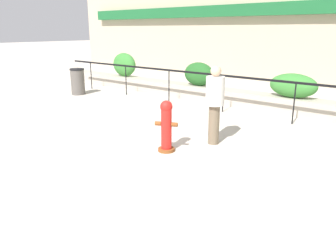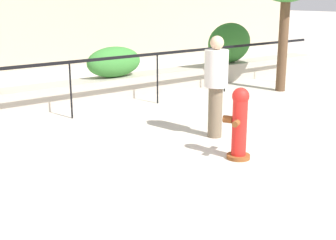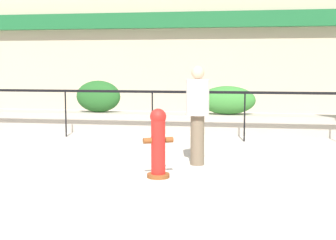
{
  "view_description": "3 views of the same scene",
  "coord_description": "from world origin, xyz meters",
  "px_view_note": "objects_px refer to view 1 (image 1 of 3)",
  "views": [
    {
      "loc": [
        4.95,
        -3.75,
        2.46
      ],
      "look_at": [
        0.53,
        1.6,
        0.53
      ],
      "focal_mm": 35.0,
      "sensor_mm": 36.0,
      "label": 1
    },
    {
      "loc": [
        -4.15,
        -3.31,
        2.37
      ],
      "look_at": [
        0.28,
        2.2,
        0.48
      ],
      "focal_mm": 50.0,
      "sensor_mm": 36.0,
      "label": 2
    },
    {
      "loc": [
        2.12,
        -5.82,
        1.75
      ],
      "look_at": [
        0.85,
        2.0,
        0.81
      ],
      "focal_mm": 50.0,
      "sensor_mm": 36.0,
      "label": 3
    }
  ],
  "objects_px": {
    "hedge_bush_1": "(199,74)",
    "pedestrian": "(215,100)",
    "trash_bin": "(78,81)",
    "hedge_bush_0": "(124,65)",
    "fire_hydrant": "(166,126)",
    "hedge_bush_2": "(293,86)"
  },
  "relations": [
    {
      "from": "fire_hydrant",
      "to": "hedge_bush_1",
      "type": "bearing_deg",
      "value": 117.4
    },
    {
      "from": "hedge_bush_1",
      "to": "hedge_bush_2",
      "type": "xyz_separation_m",
      "value": [
        3.37,
        0.0,
        -0.06
      ]
    },
    {
      "from": "hedge_bush_0",
      "to": "hedge_bush_1",
      "type": "height_order",
      "value": "hedge_bush_0"
    },
    {
      "from": "hedge_bush_0",
      "to": "hedge_bush_1",
      "type": "distance_m",
      "value": 3.87
    },
    {
      "from": "hedge_bush_1",
      "to": "pedestrian",
      "type": "distance_m",
      "value": 4.82
    },
    {
      "from": "hedge_bush_1",
      "to": "trash_bin",
      "type": "relative_size",
      "value": 1.18
    },
    {
      "from": "hedge_bush_1",
      "to": "hedge_bush_2",
      "type": "height_order",
      "value": "hedge_bush_1"
    },
    {
      "from": "hedge_bush_0",
      "to": "pedestrian",
      "type": "height_order",
      "value": "pedestrian"
    },
    {
      "from": "trash_bin",
      "to": "hedge_bush_0",
      "type": "bearing_deg",
      "value": 82.76
    },
    {
      "from": "hedge_bush_2",
      "to": "pedestrian",
      "type": "height_order",
      "value": "pedestrian"
    },
    {
      "from": "hedge_bush_0",
      "to": "trash_bin",
      "type": "bearing_deg",
      "value": -97.24
    },
    {
      "from": "hedge_bush_2",
      "to": "trash_bin",
      "type": "bearing_deg",
      "value": -163.52
    },
    {
      "from": "pedestrian",
      "to": "trash_bin",
      "type": "distance_m",
      "value": 7.33
    },
    {
      "from": "fire_hydrant",
      "to": "pedestrian",
      "type": "height_order",
      "value": "pedestrian"
    },
    {
      "from": "hedge_bush_0",
      "to": "fire_hydrant",
      "type": "xyz_separation_m",
      "value": [
        6.35,
        -4.8,
        -0.44
      ]
    },
    {
      "from": "hedge_bush_1",
      "to": "fire_hydrant",
      "type": "relative_size",
      "value": 1.1
    },
    {
      "from": "hedge_bush_2",
      "to": "pedestrian",
      "type": "distance_m",
      "value": 3.8
    },
    {
      "from": "hedge_bush_0",
      "to": "pedestrian",
      "type": "bearing_deg",
      "value": -28.83
    },
    {
      "from": "pedestrian",
      "to": "hedge_bush_0",
      "type": "bearing_deg",
      "value": 151.17
    },
    {
      "from": "hedge_bush_0",
      "to": "hedge_bush_1",
      "type": "relative_size",
      "value": 1.04
    },
    {
      "from": "hedge_bush_0",
      "to": "hedge_bush_2",
      "type": "height_order",
      "value": "hedge_bush_0"
    },
    {
      "from": "hedge_bush_1",
      "to": "fire_hydrant",
      "type": "bearing_deg",
      "value": -62.6
    }
  ]
}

